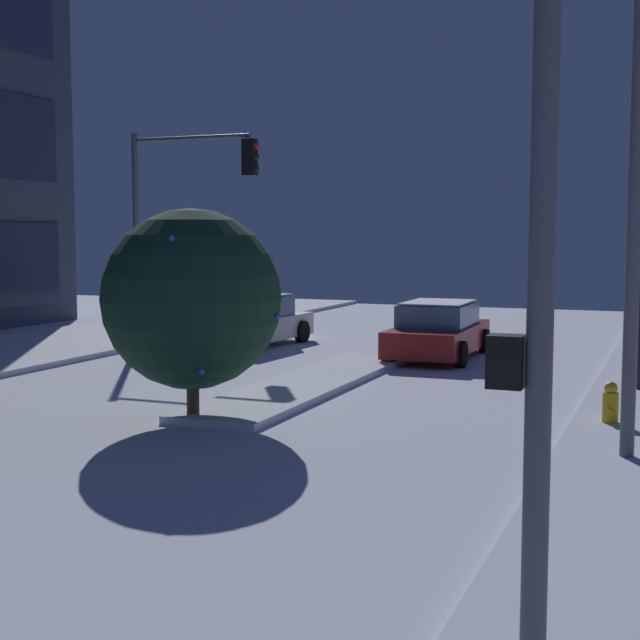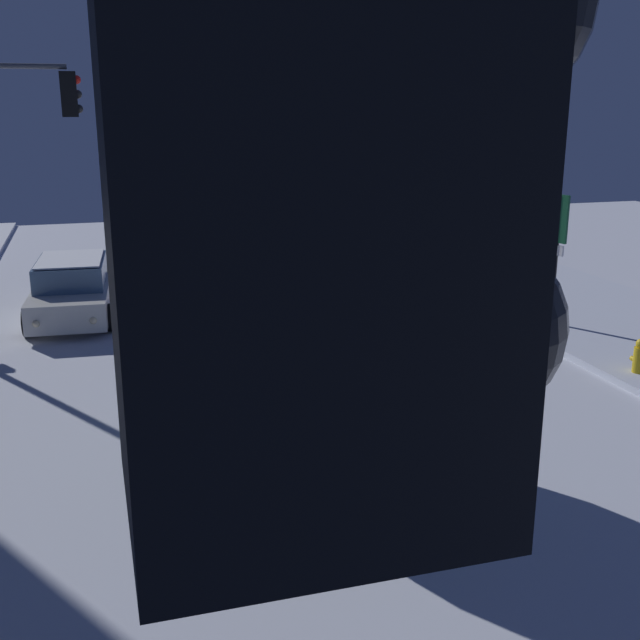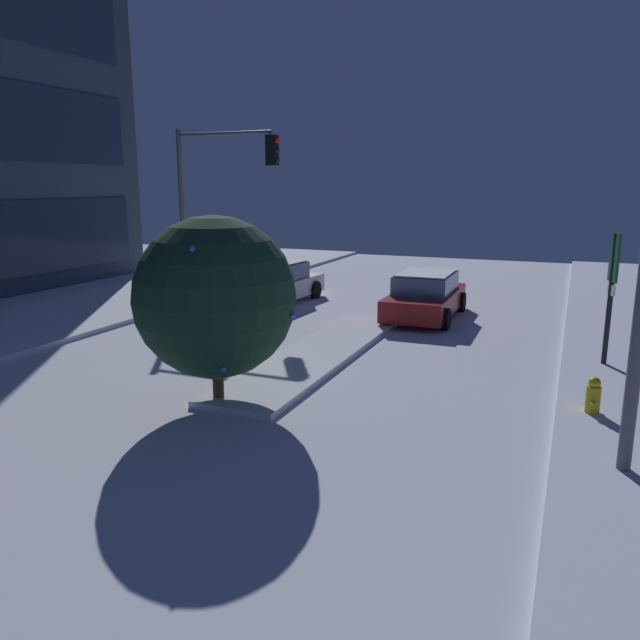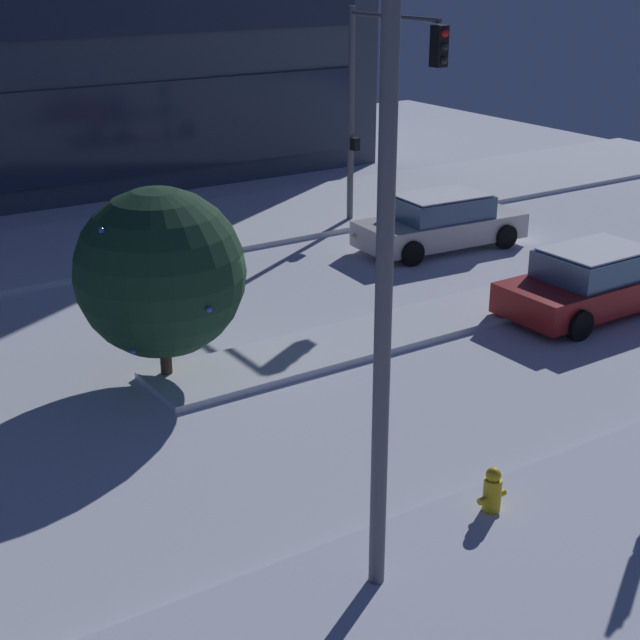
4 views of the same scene
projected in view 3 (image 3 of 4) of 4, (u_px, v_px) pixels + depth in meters
ground at (226, 396)px, 12.58m from camera, size 52.00×52.00×0.00m
median_strip at (320, 352)px, 15.58m from camera, size 9.00×1.80×0.14m
car_near at (425, 296)px, 19.83m from camera, size 4.59×2.15×1.49m
car_far at (274, 284)px, 22.28m from camera, size 4.87×2.26×1.49m
traffic_light_corner_near_left at (239, 135)px, 2.51m from camera, size 0.32×5.37×6.42m
traffic_light_corner_far_right at (217, 185)px, 21.70m from camera, size 0.32×4.12×6.18m
street_lamp_arched at (605, 117)px, 8.21m from camera, size 0.56×2.71×7.93m
fire_hydrant at (593, 399)px, 11.23m from camera, size 0.48×0.26×0.82m
parking_info_sign at (612, 283)px, 13.97m from camera, size 0.55×0.19×3.18m
decorated_tree_median at (215, 297)px, 11.72m from camera, size 3.13×3.16×3.70m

